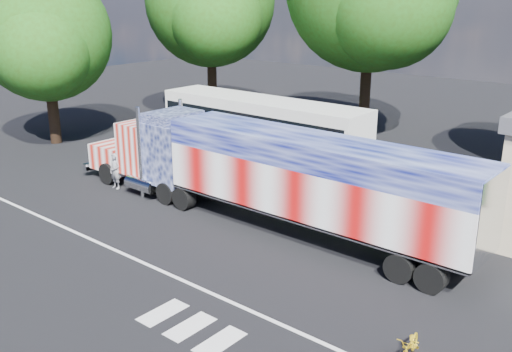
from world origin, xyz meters
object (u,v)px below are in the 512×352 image
Objects in this scene: semi_truck at (263,172)px; coach_bus at (261,131)px; tree_w_a at (45,36)px; woman at (115,171)px; bicycle at (410,347)px; tree_nw_a at (211,2)px.

coach_bus is (-5.59, 6.69, -0.32)m from semi_truck.
tree_w_a reaches higher than coach_bus.
tree_w_a reaches higher than woman.
tree_w_a is (-27.91, 6.74, 6.41)m from bicycle.
coach_bus is 7.13× the size of woman.
semi_truck is at bearing -50.10° from coach_bus.
woman is at bearing -171.49° from semi_truck.
tree_w_a is at bearing -102.17° from tree_nw_a.
tree_nw_a is at bearing 77.83° from tree_w_a.
tree_nw_a is at bearing 139.56° from semi_truck.
tree_w_a is at bearing -159.89° from coach_bus.
bicycle is (9.05, -4.92, -1.86)m from semi_truck.
tree_w_a is (-10.40, 3.09, 5.91)m from woman.
tree_w_a is at bearing 174.47° from semi_truck.
tree_nw_a is at bearing 133.18° from bicycle.
tree_w_a is at bearing 156.18° from bicycle.
coach_bus reaches higher than woman.
semi_truck is 8.72m from coach_bus.
bicycle is at bearing -36.57° from tree_nw_a.
woman is at bearing -62.74° from tree_nw_a.
tree_nw_a is (-10.68, 7.18, 6.75)m from coach_bus.
tree_nw_a is (-25.32, 18.78, 8.29)m from bicycle.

